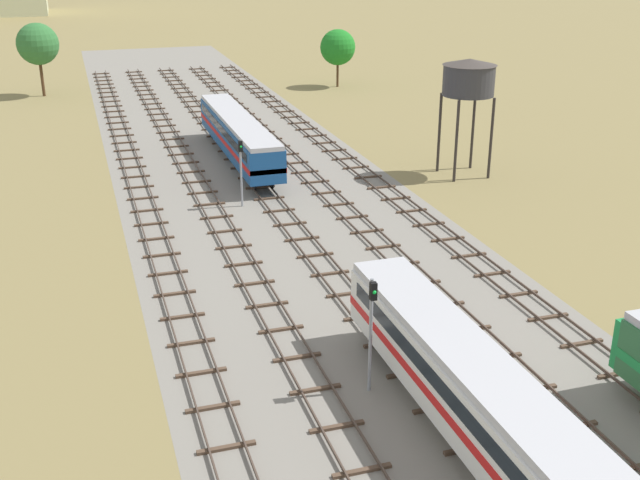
{
  "coord_description": "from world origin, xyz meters",
  "views": [
    {
      "loc": [
        -13.64,
        -0.45,
        19.29
      ],
      "look_at": [
        0.0,
        42.5,
        1.5
      ],
      "focal_mm": 43.93,
      "sensor_mm": 36.0,
      "label": 1
    }
  ],
  "objects_px": {
    "passenger_coach_centre_left_mid": "(238,134)",
    "signal_post_nearest": "(241,164)",
    "water_tower": "(469,79)",
    "signal_post_near": "(371,322)",
    "passenger_coach_centre_left_near": "(484,403)"
  },
  "relations": [
    {
      "from": "passenger_coach_centre_left_mid",
      "to": "signal_post_nearest",
      "type": "height_order",
      "value": "signal_post_nearest"
    },
    {
      "from": "water_tower",
      "to": "signal_post_nearest",
      "type": "height_order",
      "value": "water_tower"
    },
    {
      "from": "passenger_coach_centre_left_mid",
      "to": "signal_post_near",
      "type": "xyz_separation_m",
      "value": [
        -2.33,
        -38.77,
        0.88
      ]
    },
    {
      "from": "signal_post_nearest",
      "to": "water_tower",
      "type": "bearing_deg",
      "value": 7.24
    },
    {
      "from": "passenger_coach_centre_left_near",
      "to": "water_tower",
      "type": "distance_m",
      "value": 39.59
    },
    {
      "from": "signal_post_near",
      "to": "signal_post_nearest",
      "type": "bearing_deg",
      "value": 90.0
    },
    {
      "from": "passenger_coach_centre_left_mid",
      "to": "passenger_coach_centre_left_near",
      "type": "bearing_deg",
      "value": -90.0
    },
    {
      "from": "passenger_coach_centre_left_near",
      "to": "water_tower",
      "type": "height_order",
      "value": "water_tower"
    },
    {
      "from": "passenger_coach_centre_left_mid",
      "to": "signal_post_near",
      "type": "bearing_deg",
      "value": -93.44
    },
    {
      "from": "passenger_coach_centre_left_mid",
      "to": "water_tower",
      "type": "relative_size",
      "value": 2.26
    },
    {
      "from": "passenger_coach_centre_left_near",
      "to": "passenger_coach_centre_left_mid",
      "type": "height_order",
      "value": "same"
    },
    {
      "from": "passenger_coach_centre_left_mid",
      "to": "water_tower",
      "type": "distance_m",
      "value": 20.56
    },
    {
      "from": "signal_post_nearest",
      "to": "signal_post_near",
      "type": "bearing_deg",
      "value": -90.0
    },
    {
      "from": "signal_post_nearest",
      "to": "signal_post_near",
      "type": "relative_size",
      "value": 0.94
    },
    {
      "from": "water_tower",
      "to": "passenger_coach_centre_left_mid",
      "type": "bearing_deg",
      "value": 151.17
    }
  ]
}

